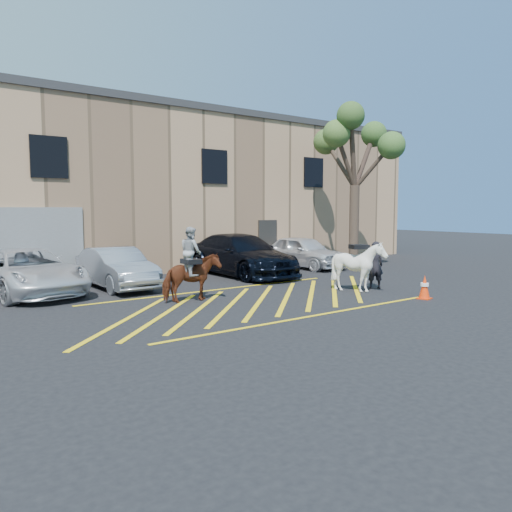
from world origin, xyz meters
TOP-DOWN VIEW (x-y plane):
  - ground at (0.00, 0.00)m, footprint 90.00×90.00m
  - car_white_pickup at (-5.32, 5.02)m, footprint 3.12×5.58m
  - car_silver_sedan at (-2.52, 4.58)m, footprint 1.54×4.30m
  - car_blue_suv at (2.87, 4.74)m, footprint 2.42×5.86m
  - car_white_suv at (6.68, 5.15)m, footprint 2.12×4.51m
  - handler at (4.55, -0.85)m, footprint 0.71×0.64m
  - warehouse at (-0.01, 11.99)m, footprint 32.42×10.20m
  - hatching_zone at (-0.00, -0.30)m, footprint 12.60×5.12m
  - mounted_bay at (-1.71, 0.80)m, footprint 1.72×0.86m
  - saddled_white at (3.62, -0.95)m, footprint 1.84×1.93m
  - traffic_cone at (4.24, -3.05)m, footprint 0.46×0.46m
  - tree at (8.29, 3.51)m, footprint 3.99×4.37m

SIDE VIEW (x-z plane):
  - ground at x=0.00m, z-range 0.00..0.00m
  - hatching_zone at x=0.00m, z-range 0.00..0.01m
  - traffic_cone at x=4.24m, z-range 0.00..0.73m
  - car_silver_sedan at x=-2.52m, z-range 0.00..1.41m
  - car_white_pickup at x=-5.32m, z-range 0.00..1.47m
  - car_white_suv at x=6.68m, z-range 0.00..1.49m
  - handler at x=4.55m, z-range 0.00..1.64m
  - car_blue_suv at x=2.87m, z-range 0.00..1.69m
  - saddled_white at x=3.62m, z-range 0.01..1.69m
  - mounted_bay at x=-1.71m, z-range -0.21..2.01m
  - warehouse at x=-0.01m, z-range 0.00..7.30m
  - tree at x=8.29m, z-range 2.04..9.35m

